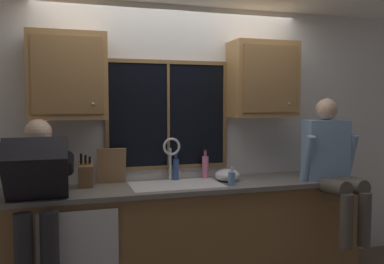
# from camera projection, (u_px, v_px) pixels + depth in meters

# --- Properties ---
(back_wall) EXTENTS (5.74, 0.12, 2.55)m
(back_wall) POSITION_uv_depth(u_px,v_px,m) (172.00, 141.00, 3.93)
(back_wall) COLOR silver
(back_wall) RESTS_ON floor
(window_glass) EXTENTS (1.10, 0.02, 0.95)m
(window_glass) POSITION_uv_depth(u_px,v_px,m) (168.00, 115.00, 3.83)
(window_glass) COLOR black
(window_frame_top) EXTENTS (1.17, 0.02, 0.04)m
(window_frame_top) POSITION_uv_depth(u_px,v_px,m) (168.00, 62.00, 3.78)
(window_frame_top) COLOR brown
(window_frame_bottom) EXTENTS (1.17, 0.02, 0.04)m
(window_frame_bottom) POSITION_uv_depth(u_px,v_px,m) (169.00, 167.00, 3.86)
(window_frame_bottom) COLOR brown
(window_frame_left) EXTENTS (0.03, 0.02, 0.95)m
(window_frame_left) POSITION_uv_depth(u_px,v_px,m) (107.00, 116.00, 3.65)
(window_frame_left) COLOR brown
(window_frame_right) EXTENTS (0.03, 0.02, 0.95)m
(window_frame_right) POSITION_uv_depth(u_px,v_px,m) (225.00, 114.00, 3.98)
(window_frame_right) COLOR brown
(window_mullion_center) EXTENTS (0.02, 0.02, 0.95)m
(window_mullion_center) POSITION_uv_depth(u_px,v_px,m) (168.00, 115.00, 3.82)
(window_mullion_center) COLOR brown
(lower_cabinet_run) EXTENTS (3.34, 0.58, 0.88)m
(lower_cabinet_run) POSITION_uv_depth(u_px,v_px,m) (182.00, 237.00, 3.65)
(lower_cabinet_run) COLOR olive
(lower_cabinet_run) RESTS_ON floor
(countertop) EXTENTS (3.40, 0.62, 0.04)m
(countertop) POSITION_uv_depth(u_px,v_px,m) (182.00, 187.00, 3.60)
(countertop) COLOR slate
(countertop) RESTS_ON lower_cabinet_run
(dishwasher_front) EXTENTS (0.60, 0.02, 0.74)m
(dishwasher_front) POSITION_uv_depth(u_px,v_px,m) (79.00, 259.00, 3.09)
(dishwasher_front) COLOR white
(upper_cabinet_left) EXTENTS (0.63, 0.36, 0.72)m
(upper_cabinet_left) POSITION_uv_depth(u_px,v_px,m) (68.00, 76.00, 3.39)
(upper_cabinet_left) COLOR #A87A47
(upper_cabinet_right) EXTENTS (0.63, 0.36, 0.72)m
(upper_cabinet_right) POSITION_uv_depth(u_px,v_px,m) (263.00, 80.00, 3.91)
(upper_cabinet_right) COLOR #A87A47
(sink) EXTENTS (0.80, 0.46, 0.21)m
(sink) POSITION_uv_depth(u_px,v_px,m) (176.00, 195.00, 3.60)
(sink) COLOR silver
(sink) RESTS_ON lower_cabinet_run
(faucet) EXTENTS (0.18, 0.09, 0.40)m
(faucet) POSITION_uv_depth(u_px,v_px,m) (172.00, 154.00, 3.75)
(faucet) COLOR silver
(faucet) RESTS_ON countertop
(person_standing) EXTENTS (0.53, 0.71, 1.51)m
(person_standing) POSITION_uv_depth(u_px,v_px,m) (37.00, 198.00, 2.99)
(person_standing) COLOR #262628
(person_standing) RESTS_ON floor
(person_sitting_on_counter) EXTENTS (0.54, 0.61, 1.26)m
(person_sitting_on_counter) POSITION_uv_depth(u_px,v_px,m) (332.00, 161.00, 3.73)
(person_sitting_on_counter) COLOR #595147
(person_sitting_on_counter) RESTS_ON countertop
(knife_block) EXTENTS (0.12, 0.18, 0.32)m
(knife_block) POSITION_uv_depth(u_px,v_px,m) (86.00, 175.00, 3.45)
(knife_block) COLOR olive
(knife_block) RESTS_ON countertop
(cutting_board) EXTENTS (0.26, 0.09, 0.32)m
(cutting_board) POSITION_uv_depth(u_px,v_px,m) (112.00, 166.00, 3.63)
(cutting_board) COLOR #997047
(cutting_board) RESTS_ON countertop
(mixing_bowl) EXTENTS (0.23, 0.23, 0.12)m
(mixing_bowl) POSITION_uv_depth(u_px,v_px,m) (227.00, 175.00, 3.76)
(mixing_bowl) COLOR silver
(mixing_bowl) RESTS_ON countertop
(soap_dispenser) EXTENTS (0.06, 0.07, 0.16)m
(soap_dispenser) POSITION_uv_depth(u_px,v_px,m) (232.00, 178.00, 3.55)
(soap_dispenser) COLOR #668CCC
(soap_dispenser) RESTS_ON countertop
(bottle_green_glass) EXTENTS (0.06, 0.06, 0.26)m
(bottle_green_glass) POSITION_uv_depth(u_px,v_px,m) (176.00, 169.00, 3.81)
(bottle_green_glass) COLOR #334C8C
(bottle_green_glass) RESTS_ON countertop
(bottle_tall_clear) EXTENTS (0.06, 0.06, 0.27)m
(bottle_tall_clear) POSITION_uv_depth(u_px,v_px,m) (205.00, 166.00, 3.89)
(bottle_tall_clear) COLOR pink
(bottle_tall_clear) RESTS_ON countertop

